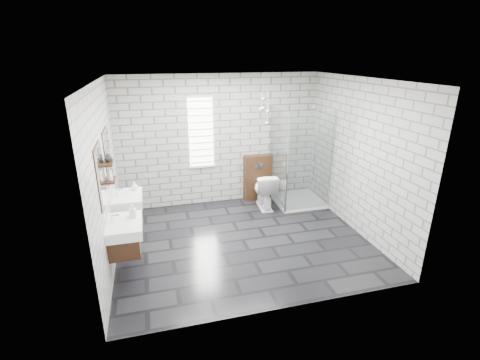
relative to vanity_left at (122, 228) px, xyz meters
name	(u,v)px	position (x,y,z in m)	size (l,w,h in m)	color
floor	(243,240)	(1.91, 0.51, -0.77)	(4.20, 3.60, 0.02)	black
ceiling	(243,79)	(1.91, 0.51, 1.95)	(4.20, 3.60, 0.02)	white
wall_back	(220,141)	(1.91, 2.32, 0.59)	(4.20, 0.02, 2.70)	#A4A59F
wall_front	(285,213)	(1.91, -1.30, 0.59)	(4.20, 0.02, 2.70)	#A4A59F
wall_left	(105,178)	(-0.20, 0.51, 0.59)	(0.02, 3.60, 2.70)	#A4A59F
wall_right	(359,157)	(4.02, 0.51, 0.59)	(0.02, 3.60, 2.70)	#A4A59F
vanity_left	(122,228)	(0.00, 0.00, 0.00)	(0.47, 0.70, 1.57)	#382011
vanity_right	(125,200)	(0.00, 1.01, 0.00)	(0.47, 0.70, 1.57)	#382011
shelf_lower	(110,180)	(-0.12, 0.46, 0.56)	(0.14, 0.30, 0.03)	#382011
shelf_upper	(108,163)	(-0.12, 0.46, 0.82)	(0.14, 0.30, 0.03)	#382011
window	(201,133)	(1.51, 2.30, 0.79)	(0.56, 0.05, 1.48)	white
cistern_panel	(258,177)	(2.71, 2.21, -0.26)	(0.60, 0.20, 1.00)	#382011
flush_plate	(259,166)	(2.71, 2.11, 0.04)	(0.18, 0.01, 0.12)	silver
shower_enclosure	(297,182)	(3.41, 1.70, -0.25)	(1.00, 1.00, 2.03)	white
pendant_cluster	(264,109)	(2.71, 1.88, 1.27)	(0.24, 0.24, 0.99)	silver
toilet	(264,190)	(2.71, 1.75, -0.38)	(0.42, 0.74, 0.76)	white
soap_bottle_a	(133,211)	(0.16, 0.13, 0.19)	(0.09, 0.09, 0.20)	#B2B2B2
soap_bottle_b	(134,186)	(0.16, 1.22, 0.17)	(0.11, 0.11, 0.14)	#B2B2B2
soap_bottle_c	(110,174)	(-0.11, 0.41, 0.67)	(0.07, 0.07, 0.19)	#B2B2B2
vase	(108,158)	(-0.11, 0.49, 0.90)	(0.12, 0.12, 0.12)	#B2B2B2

